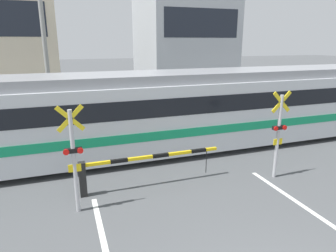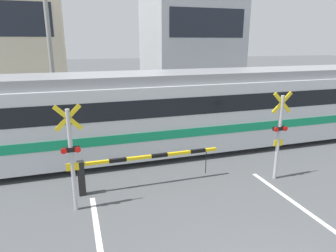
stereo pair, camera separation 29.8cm
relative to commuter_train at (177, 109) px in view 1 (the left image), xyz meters
name	(u,v)px [view 1 (the left image)]	position (x,y,z in m)	size (l,w,h in m)	color
rail_track_near	(159,158)	(-1.03, -0.72, -1.68)	(50.00, 0.10, 0.08)	gray
rail_track_far	(148,146)	(-1.03, 0.72, -1.68)	(50.00, 0.10, 0.08)	gray
commuter_train	(177,109)	(0.00, 0.00, 0.00)	(20.37, 2.79, 3.22)	silver
crossing_barrier_near	(125,166)	(-2.74, -2.74, -0.96)	(4.39, 0.20, 1.05)	black
crossing_barrier_far	(168,115)	(0.68, 2.98, -0.96)	(4.39, 0.20, 1.05)	black
crossing_signal_left	(74,155)	(-4.16, -3.52, -0.14)	(0.68, 0.15, 2.88)	#B2B2B7
crossing_signal_right	(278,131)	(2.11, -3.52, -0.14)	(0.68, 0.15, 2.88)	#B2B2B7
building_left_of_street	(6,30)	(-7.69, 13.64, 3.44)	(6.75, 7.38, 10.32)	beige
building_right_of_street	(183,32)	(5.78, 13.64, 3.43)	(7.03, 7.38, 10.31)	#B2B7BC
utility_pole_streetside	(47,61)	(-4.91, 5.48, 1.67)	(0.22, 0.22, 6.79)	gray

